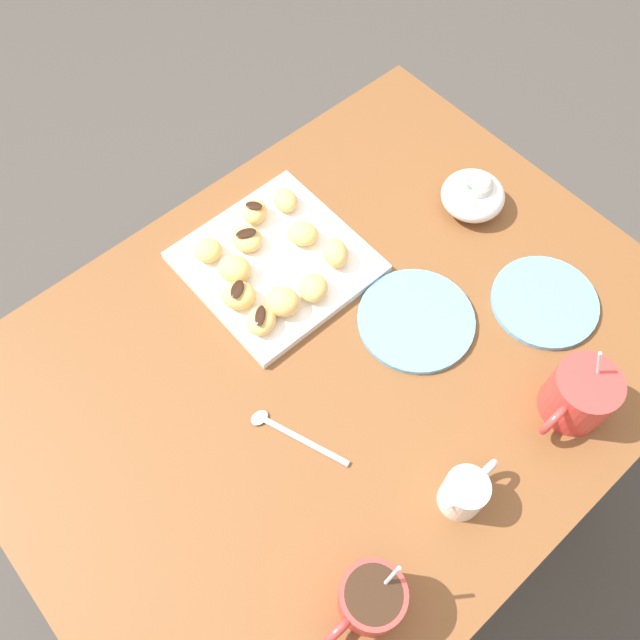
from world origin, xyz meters
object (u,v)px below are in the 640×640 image
at_px(beignet_6, 239,295).
at_px(beignet_8, 235,269).
at_px(ice_cream_bowl, 473,194).
at_px(beignet_0, 247,239).
at_px(saucer_sky_left, 416,320).
at_px(beignet_5, 303,234).
at_px(cream_pitcher_white, 465,492).
at_px(beignet_9, 283,302).
at_px(dining_table, 336,390).
at_px(beignet_7, 285,200).
at_px(beignet_4, 313,288).
at_px(saucer_sky_right, 545,302).
at_px(pastry_plate_square, 276,262).
at_px(beignet_2, 261,321).
at_px(beignet_3, 255,212).
at_px(beignet_1, 335,253).
at_px(beignet_10, 208,250).
at_px(coffee_mug_red_left, 580,394).
at_px(coffee_mug_red_right, 370,599).

bearing_deg(beignet_6, beignet_8, -120.56).
height_order(ice_cream_bowl, beignet_0, ice_cream_bowl).
relative_size(saucer_sky_left, beignet_5, 3.51).
relative_size(cream_pitcher_white, beignet_9, 1.88).
relative_size(dining_table, beignet_7, 20.84).
relative_size(dining_table, beignet_4, 20.41).
height_order(ice_cream_bowl, saucer_sky_left, ice_cream_bowl).
bearing_deg(beignet_0, dining_table, 85.26).
bearing_deg(saucer_sky_right, saucer_sky_left, -32.14).
bearing_deg(pastry_plate_square, beignet_2, 40.49).
xyz_separation_m(ice_cream_bowl, beignet_2, (0.43, -0.05, -0.00)).
bearing_deg(beignet_7, beignet_3, -13.03).
distance_m(ice_cream_bowl, beignet_1, 0.27).
relative_size(beignet_1, beignet_10, 1.17).
distance_m(coffee_mug_red_left, beignet_2, 0.48).
distance_m(saucer_sky_right, beignet_10, 0.55).
relative_size(ice_cream_bowl, saucer_sky_right, 0.64).
height_order(saucer_sky_right, beignet_8, beignet_8).
distance_m(dining_table, beignet_2, 0.21).
bearing_deg(beignet_10, beignet_3, -174.28).
relative_size(beignet_0, beignet_3, 1.10).
bearing_deg(saucer_sky_right, beignet_7, -65.14).
bearing_deg(beignet_5, beignet_1, 101.79).
distance_m(coffee_mug_red_left, beignet_4, 0.42).
bearing_deg(beignet_1, beignet_6, -13.66).
relative_size(pastry_plate_square, beignet_3, 5.54).
relative_size(saucer_sky_right, beignet_6, 3.13).
relative_size(coffee_mug_red_right, beignet_6, 2.52).
distance_m(saucer_sky_right, beignet_9, 0.42).
bearing_deg(coffee_mug_red_right, ice_cream_bowl, -148.56).
bearing_deg(saucer_sky_right, beignet_3, -59.92).
distance_m(beignet_1, beignet_6, 0.17).
height_order(beignet_1, beignet_6, beignet_1).
xyz_separation_m(coffee_mug_red_left, beignet_6, (0.26, -0.46, -0.02)).
bearing_deg(beignet_5, coffee_mug_red_right, 57.91).
height_order(saucer_sky_right, beignet_10, beignet_10).
bearing_deg(cream_pitcher_white, coffee_mug_red_right, 4.24).
xyz_separation_m(beignet_2, beignet_7, (-0.18, -0.16, -0.00)).
height_order(beignet_7, beignet_9, beignet_9).
bearing_deg(beignet_8, beignet_6, 59.44).
bearing_deg(saucer_sky_right, beignet_8, -46.21).
bearing_deg(beignet_0, beignet_1, 126.62).
xyz_separation_m(pastry_plate_square, coffee_mug_red_right, (0.24, 0.48, 0.04)).
relative_size(saucer_sky_right, beignet_4, 3.31).
xyz_separation_m(beignet_0, beignet_2, (0.08, 0.14, 0.00)).
xyz_separation_m(coffee_mug_red_right, beignet_8, (-0.17, -0.50, -0.01)).
relative_size(beignet_0, beignet_2, 1.04).
xyz_separation_m(coffee_mug_red_right, beignet_0, (-0.23, -0.54, -0.02)).
bearing_deg(pastry_plate_square, beignet_6, 14.25).
relative_size(coffee_mug_red_right, beignet_5, 2.60).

